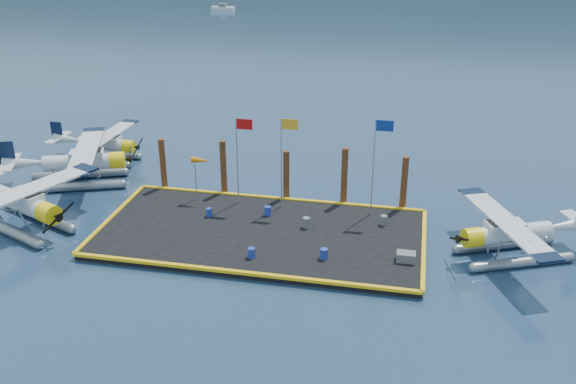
% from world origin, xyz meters
% --- Properties ---
extents(ground, '(4000.00, 4000.00, 0.00)m').
position_xyz_m(ground, '(0.00, 0.00, 0.00)').
color(ground, navy).
rests_on(ground, ground).
extents(dock, '(20.00, 10.00, 0.40)m').
position_xyz_m(dock, '(0.00, 0.00, 0.20)').
color(dock, black).
rests_on(dock, ground).
extents(dock_bumpers, '(20.25, 10.25, 0.18)m').
position_xyz_m(dock_bumpers, '(0.00, 0.00, 0.49)').
color(dock_bumpers, yellow).
rests_on(dock_bumpers, dock).
extents(seaplane_a, '(9.67, 10.17, 3.71)m').
position_xyz_m(seaplane_a, '(-14.99, -1.94, 1.62)').
color(seaplane_a, gray).
rests_on(seaplane_a, ground).
extents(seaplane_b, '(9.49, 10.07, 3.63)m').
position_xyz_m(seaplane_b, '(-14.87, 5.43, 1.58)').
color(seaplane_b, gray).
rests_on(seaplane_b, ground).
extents(seaplane_c, '(7.65, 8.42, 3.00)m').
position_xyz_m(seaplane_c, '(-15.38, 10.10, 1.31)').
color(seaplane_c, gray).
rests_on(seaplane_c, ground).
extents(seaplane_d, '(8.69, 9.15, 3.34)m').
position_xyz_m(seaplane_d, '(14.80, 0.37, 1.45)').
color(seaplane_d, gray).
rests_on(seaplane_d, ground).
extents(drum_0, '(0.39, 0.39, 0.55)m').
position_xyz_m(drum_0, '(-3.82, 1.40, 0.67)').
color(drum_0, '#1C359C').
rests_on(drum_0, dock).
extents(drum_1, '(0.45, 0.45, 0.63)m').
position_xyz_m(drum_1, '(4.38, -2.54, 0.72)').
color(drum_1, '#1C359C').
rests_on(drum_1, dock).
extents(drum_2, '(0.47, 0.47, 0.66)m').
position_xyz_m(drum_2, '(2.69, 1.12, 0.73)').
color(drum_2, '#5A5B60').
rests_on(drum_2, dock).
extents(drum_3, '(0.43, 0.43, 0.60)m').
position_xyz_m(drum_3, '(0.26, -3.26, 0.70)').
color(drum_3, '#1C359C').
rests_on(drum_3, dock).
extents(drum_4, '(0.45, 0.45, 0.63)m').
position_xyz_m(drum_4, '(7.45, 2.48, 0.71)').
color(drum_4, '#5A5B60').
rests_on(drum_4, dock).
extents(drum_5, '(0.44, 0.44, 0.62)m').
position_xyz_m(drum_5, '(-0.11, 2.31, 0.71)').
color(drum_5, '#1C359C').
rests_on(drum_5, dock).
extents(crate, '(1.08, 0.72, 0.54)m').
position_xyz_m(crate, '(9.00, -1.86, 0.67)').
color(crate, '#5A5B60').
rests_on(crate, dock).
extents(flagpole_red, '(1.14, 0.08, 6.00)m').
position_xyz_m(flagpole_red, '(-2.29, 3.80, 4.40)').
color(flagpole_red, '#9A9BA3').
rests_on(flagpole_red, dock).
extents(flagpole_yellow, '(1.14, 0.08, 6.20)m').
position_xyz_m(flagpole_yellow, '(0.70, 3.80, 4.51)').
color(flagpole_yellow, '#9A9BA3').
rests_on(flagpole_yellow, dock).
extents(flagpole_blue, '(1.14, 0.08, 6.50)m').
position_xyz_m(flagpole_blue, '(6.70, 3.80, 4.69)').
color(flagpole_blue, '#9A9BA3').
rests_on(flagpole_blue, dock).
extents(windsock, '(1.40, 0.44, 3.12)m').
position_xyz_m(windsock, '(-5.03, 3.80, 3.23)').
color(windsock, '#9A9BA3').
rests_on(windsock, dock).
extents(piling_0, '(0.44, 0.44, 4.00)m').
position_xyz_m(piling_0, '(-8.50, 5.40, 2.00)').
color(piling_0, '#432013').
rests_on(piling_0, ground).
extents(piling_1, '(0.44, 0.44, 4.20)m').
position_xyz_m(piling_1, '(-4.00, 5.40, 2.10)').
color(piling_1, '#432013').
rests_on(piling_1, ground).
extents(piling_2, '(0.44, 0.44, 3.80)m').
position_xyz_m(piling_2, '(0.50, 5.40, 1.90)').
color(piling_2, '#432013').
rests_on(piling_2, ground).
extents(piling_3, '(0.44, 0.44, 4.30)m').
position_xyz_m(piling_3, '(4.50, 5.40, 2.15)').
color(piling_3, '#432013').
rests_on(piling_3, ground).
extents(piling_4, '(0.44, 0.44, 4.00)m').
position_xyz_m(piling_4, '(8.50, 5.40, 2.00)').
color(piling_4, '#432013').
rests_on(piling_4, ground).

